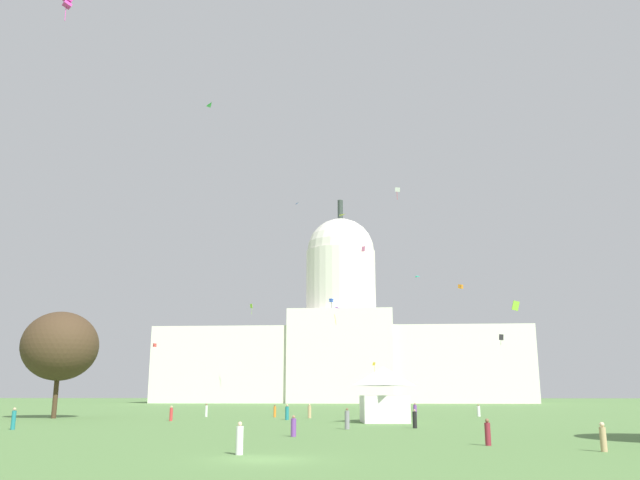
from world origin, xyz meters
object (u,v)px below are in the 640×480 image
Objects in this scene: capitol_building at (341,344)px; kite_lime_mid at (251,307)px; tree_west_mid at (60,346)px; kite_gold_low at (374,366)px; event_tent at (384,394)px; kite_pink_mid at (363,249)px; person_orange_near_tent at (275,411)px; person_black_back_left at (415,420)px; person_red_back_right at (171,414)px; kite_blue_high at (299,204)px; person_maroon_mid_left at (488,433)px; person_tan_deep_crowd at (310,412)px; person_grey_back_center at (347,420)px; kite_orange_mid at (461,287)px; kite_white_high at (397,190)px; person_teal_front_center at (14,419)px; person_white_near_tree_east at (240,440)px; person_purple_near_tree_west at (293,427)px; kite_lime_low at (516,306)px; person_white_lawn_far_left at (206,411)px; kite_blue_mid at (331,300)px; kite_violet_low at (334,309)px; kite_black_low at (501,338)px; kite_magenta_high at (67,3)px; person_tan_front_left at (603,438)px; kite_green_high at (206,108)px; person_white_edge_west at (479,411)px; person_teal_lawn_far_right at (287,413)px; person_purple_front_right at (415,410)px; kite_yellow_high at (339,217)px.

capitol_building is 38.84× the size of kite_lime_mid.
kite_gold_low is at bearing 68.22° from tree_west_mid.
kite_pink_mid reaches higher than event_tent.
person_black_back_left is at bearing 31.78° from person_orange_near_tent.
person_red_back_right is 1.05× the size of kite_blue_high.
event_tent is at bearing -168.70° from kite_lime_mid.
person_tan_deep_crowd is at bearing 6.00° from person_maroon_mid_left.
person_black_back_left is 0.37× the size of kite_gold_low.
person_maroon_mid_left is (45.39, -39.24, -8.03)m from tree_west_mid.
person_grey_back_center is 118.07m from kite_orange_mid.
kite_white_high is at bearing -67.93° from kite_gold_low.
person_teal_front_center is at bearing 56.01° from person_maroon_mid_left.
person_white_near_tree_east is at bearing 167.36° from person_grey_back_center.
person_purple_near_tree_west is 0.85× the size of person_tan_deep_crowd.
kite_orange_mid reaches higher than person_orange_near_tent.
kite_lime_low is at bearing -64.03° from person_black_back_left.
person_white_lawn_far_left is 0.84× the size of kite_blue_mid.
kite_white_high is (19.28, 54.67, 46.67)m from person_orange_near_tent.
person_orange_near_tent is at bearing 124.07° from kite_white_high.
kite_violet_low is at bearing 62.90° from person_teal_front_center.
kite_black_low is at bearing 172.84° from kite_violet_low.
person_grey_back_center is at bearing -171.92° from kite_lime_mid.
capitol_building is 77.53× the size of person_maroon_mid_left.
kite_magenta_high reaches higher than kite_pink_mid.
person_purple_near_tree_west is 0.87× the size of person_white_lawn_far_left.
person_orange_near_tent is (-24.30, 48.96, 0.03)m from person_tan_front_left.
kite_green_high is (-2.44, 2.31, 43.82)m from person_white_lawn_far_left.
kite_white_high is (-7.29, 49.89, 46.68)m from person_white_edge_west.
person_teal_front_center is 1.09× the size of person_red_back_right.
person_white_lawn_far_left is 97.04m from kite_black_low.
person_purple_near_tree_west is 47.20m from person_white_edge_west.
person_purple_near_tree_west is at bearing -6.87° from person_tan_deep_crowd.
kite_blue_high is at bearing -63.30° from person_white_near_tree_east.
kite_magenta_high is (-26.42, -44.25, 27.88)m from kite_violet_low.
person_teal_lawn_far_right reaches higher than person_maroon_mid_left.
person_purple_near_tree_west is 118.39m from kite_blue_high.
kite_lime_mid is at bearing -175.81° from person_tan_deep_crowd.
kite_green_high is at bearing 33.01° from person_grey_back_center.
kite_black_low is at bearing -32.02° from person_black_back_left.
kite_gold_low reaches higher than person_purple_front_right.
kite_lime_low is 0.55× the size of kite_blue_mid.
kite_pink_mid is (-24.67, -74.97, -6.21)m from kite_orange_mid.
person_white_edge_west is 68.71m from kite_white_high.
person_purple_near_tree_west is 0.55× the size of kite_yellow_high.
kite_blue_mid is (14.29, 64.03, 21.48)m from person_red_back_right.
kite_lime_low is at bearing 50.28° from kite_blue_mid.
person_white_edge_west is at bearing 114.64° from kite_lime_low.
person_white_edge_west is (7.57, 49.99, -0.00)m from person_maroon_mid_left.
kite_black_low is at bearing -82.35° from kite_white_high.
person_purple_front_right is 0.56× the size of kite_lime_mid.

